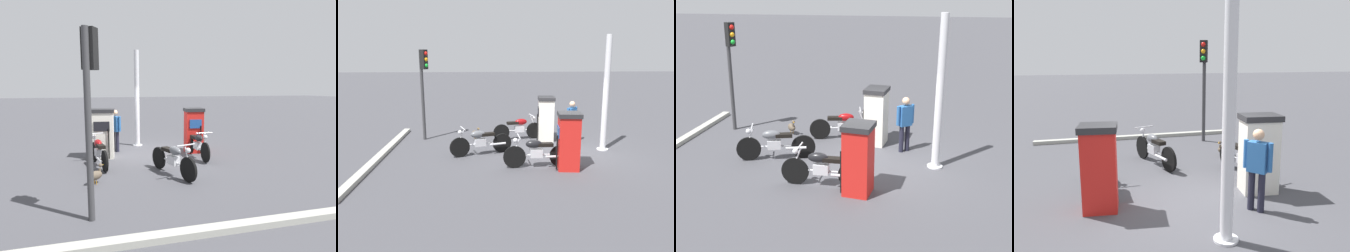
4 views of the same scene
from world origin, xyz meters
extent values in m
plane|color=#424247|center=(0.00, 0.00, 0.00)|extent=(120.00, 120.00, 0.00)
cube|color=silver|center=(0.14, -1.66, 0.79)|extent=(0.65, 0.80, 1.57)
cube|color=black|center=(0.43, -1.70, 1.13)|extent=(0.10, 0.52, 0.32)
cube|color=#262628|center=(0.14, -1.66, 1.63)|extent=(0.72, 0.88, 0.12)
cylinder|color=black|center=(0.49, -1.48, 0.55)|extent=(0.05, 0.05, 1.02)
cube|color=red|center=(0.14, 1.66, 0.77)|extent=(0.66, 0.70, 1.53)
cube|color=#1E478C|center=(0.44, 1.62, 1.10)|extent=(0.09, 0.44, 0.32)
cube|color=#262628|center=(0.14, 1.66, 1.59)|extent=(0.73, 0.77, 0.12)
cylinder|color=black|center=(0.50, 1.80, 0.54)|extent=(0.05, 0.05, 1.00)
cylinder|color=black|center=(0.54, -1.95, 0.32)|extent=(0.63, 0.18, 0.64)
cylinder|color=black|center=(1.85, -1.70, 0.32)|extent=(0.63, 0.18, 0.64)
cube|color=silver|center=(1.15, -1.83, 0.42)|extent=(0.39, 0.27, 0.24)
cylinder|color=silver|center=(1.20, -1.82, 0.37)|extent=(1.00, 0.24, 0.05)
ellipsoid|color=maroon|center=(1.08, -1.85, 0.70)|extent=(0.51, 0.31, 0.24)
cube|color=black|center=(1.41, -1.78, 0.67)|extent=(0.47, 0.28, 0.10)
cylinder|color=silver|center=(0.58, -1.94, 0.62)|extent=(0.26, 0.09, 0.57)
cylinder|color=silver|center=(0.66, -1.93, 0.94)|extent=(0.14, 0.56, 0.04)
sphere|color=silver|center=(0.56, -1.95, 0.82)|extent=(0.16, 0.16, 0.14)
cylinder|color=silver|center=(1.68, -1.85, 0.34)|extent=(0.55, 0.17, 0.07)
cylinder|color=black|center=(1.67, 1.49, 0.33)|extent=(0.66, 0.07, 0.66)
cylinder|color=black|center=(0.30, 1.46, 0.33)|extent=(0.66, 0.07, 0.66)
cube|color=silver|center=(1.04, 1.48, 0.43)|extent=(0.36, 0.21, 0.24)
cylinder|color=silver|center=(0.99, 1.47, 0.38)|extent=(1.02, 0.07, 0.05)
ellipsoid|color=black|center=(1.11, 1.48, 0.71)|extent=(0.48, 0.23, 0.24)
cube|color=black|center=(0.77, 1.47, 0.68)|extent=(0.44, 0.21, 0.10)
cylinder|color=silver|center=(1.63, 1.49, 0.63)|extent=(0.26, 0.05, 0.57)
cylinder|color=silver|center=(1.55, 1.49, 0.95)|extent=(0.05, 0.56, 0.04)
sphere|color=silver|center=(1.65, 1.49, 0.83)|extent=(0.14, 0.14, 0.14)
cylinder|color=silver|center=(0.50, 1.58, 0.35)|extent=(0.55, 0.08, 0.07)
cylinder|color=black|center=(3.32, 0.32, 0.33)|extent=(0.64, 0.26, 0.65)
cylinder|color=black|center=(1.93, -0.12, 0.33)|extent=(0.64, 0.26, 0.65)
cube|color=silver|center=(2.67, 0.12, 0.43)|extent=(0.40, 0.30, 0.24)
cylinder|color=silver|center=(2.62, 0.10, 0.38)|extent=(1.06, 0.38, 0.05)
ellipsoid|color=#595B60|center=(2.74, 0.14, 0.71)|extent=(0.52, 0.35, 0.24)
cube|color=black|center=(2.41, 0.04, 0.68)|extent=(0.48, 0.32, 0.10)
cylinder|color=silver|center=(3.28, 0.31, 0.63)|extent=(0.26, 0.12, 0.57)
cylinder|color=silver|center=(3.20, 0.29, 0.95)|extent=(0.20, 0.54, 0.04)
sphere|color=silver|center=(3.30, 0.32, 0.83)|extent=(0.18, 0.18, 0.14)
cylinder|color=silver|center=(2.08, 0.06, 0.35)|extent=(0.55, 0.23, 0.07)
cylinder|color=#1E1E2D|center=(-0.65, -1.09, 0.38)|extent=(0.18, 0.18, 0.77)
cylinder|color=#1E1E2D|center=(-0.81, -1.22, 0.38)|extent=(0.18, 0.18, 0.77)
cube|color=#265999|center=(-0.73, -1.16, 1.05)|extent=(0.41, 0.38, 0.57)
cylinder|color=#265999|center=(-0.55, -1.01, 1.08)|extent=(0.13, 0.13, 0.54)
cylinder|color=#265999|center=(-0.92, -1.31, 1.08)|extent=(0.13, 0.13, 0.54)
sphere|color=tan|center=(-0.73, -1.16, 1.48)|extent=(0.30, 0.30, 0.21)
ellipsoid|color=brown|center=(2.86, -1.98, 0.23)|extent=(0.41, 0.45, 0.23)
cylinder|color=brown|center=(2.77, -1.87, 0.30)|extent=(0.09, 0.09, 0.16)
sphere|color=brown|center=(2.75, -1.84, 0.46)|extent=(0.14, 0.14, 0.10)
cone|color=orange|center=(2.71, -1.79, 0.45)|extent=(0.08, 0.08, 0.05)
cone|color=brown|center=(2.97, -2.13, 0.26)|extent=(0.11, 0.11, 0.08)
cylinder|color=orange|center=(2.83, -2.01, 0.06)|extent=(0.03, 0.03, 0.11)
cylinder|color=orange|center=(2.89, -1.96, 0.06)|extent=(0.03, 0.03, 0.11)
cylinder|color=#38383A|center=(4.84, -2.09, 1.72)|extent=(0.16, 0.16, 3.44)
cube|color=black|center=(4.72, -2.02, 3.08)|extent=(0.29, 0.31, 0.72)
sphere|color=red|center=(4.63, -1.98, 3.30)|extent=(0.20, 0.20, 0.15)
sphere|color=orange|center=(4.63, -1.98, 3.08)|extent=(0.20, 0.20, 0.15)
sphere|color=green|center=(4.63, -1.98, 2.86)|extent=(0.20, 0.20, 0.15)
cylinder|color=silver|center=(-1.59, -0.18, 1.95)|extent=(0.20, 0.20, 3.90)
cylinder|color=silver|center=(-1.59, -0.18, 0.02)|extent=(0.40, 0.40, 0.04)
cube|color=#9E9E93|center=(5.88, 0.00, 0.06)|extent=(0.30, 7.19, 0.12)
camera|label=1|loc=(9.96, -2.06, 2.42)|focal=30.34mm
camera|label=2|loc=(2.58, 10.37, 3.17)|focal=34.43mm
camera|label=3|loc=(-1.24, 10.41, 4.47)|focal=46.01mm
camera|label=4|loc=(-6.16, 1.87, 2.83)|focal=36.44mm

